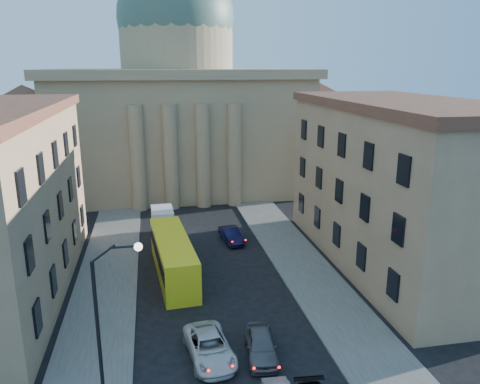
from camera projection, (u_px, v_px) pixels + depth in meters
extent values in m
cube|color=#514E4A|center=(102.00, 308.00, 34.66)|extent=(5.00, 60.00, 0.15)
cube|color=#514E4A|center=(320.00, 288.00, 37.75)|extent=(5.00, 60.00, 0.15)
cube|color=#917659|center=(180.00, 131.00, 70.16)|extent=(34.00, 26.00, 16.00)
cube|color=#917659|center=(178.00, 73.00, 67.97)|extent=(35.50, 27.50, 1.20)
cylinder|color=#917659|center=(177.00, 47.00, 67.03)|extent=(16.00, 16.00, 8.00)
sphere|color=#496354|center=(176.00, 18.00, 65.99)|extent=(16.40, 16.40, 16.40)
cube|color=#917659|center=(30.00, 154.00, 65.10)|extent=(13.00, 13.00, 11.00)
cone|color=#513123|center=(23.00, 100.00, 63.14)|extent=(26.02, 26.02, 4.00)
cube|color=#917659|center=(317.00, 145.00, 72.74)|extent=(13.00, 13.00, 11.00)
cone|color=#513123|center=(319.00, 96.00, 70.78)|extent=(26.02, 26.02, 4.00)
cylinder|color=#917659|center=(138.00, 159.00, 56.95)|extent=(1.80, 1.80, 13.00)
cylinder|color=#917659|center=(171.00, 157.00, 57.68)|extent=(1.80, 1.80, 13.00)
cylinder|color=#917659|center=(203.00, 156.00, 58.40)|extent=(1.80, 1.80, 13.00)
cylinder|color=#917659|center=(235.00, 155.00, 59.13)|extent=(1.80, 1.80, 13.00)
cube|color=tan|center=(399.00, 188.00, 41.28)|extent=(11.00, 26.00, 14.00)
cube|color=#513123|center=(406.00, 104.00, 39.38)|extent=(11.60, 26.60, 0.80)
cylinder|color=black|center=(98.00, 332.00, 24.34)|extent=(0.20, 0.20, 8.00)
cylinder|color=black|center=(103.00, 254.00, 23.30)|extent=(1.30, 0.12, 0.96)
cylinder|color=black|center=(123.00, 247.00, 23.40)|extent=(1.30, 0.12, 0.12)
sphere|color=white|center=(138.00, 247.00, 23.55)|extent=(0.44, 0.44, 0.44)
imported|color=silver|center=(209.00, 347.00, 28.65)|extent=(3.11, 5.69, 1.51)
imported|color=#545358|center=(261.00, 345.00, 28.83)|extent=(2.37, 4.73, 1.55)
imported|color=black|center=(231.00, 235.00, 47.66)|extent=(2.14, 4.67, 1.48)
cube|color=yellow|center=(173.00, 257.00, 39.87)|extent=(3.64, 12.03, 3.34)
cube|color=black|center=(173.00, 251.00, 39.73)|extent=(3.66, 11.39, 1.18)
cylinder|color=black|center=(167.00, 293.00, 35.88)|extent=(0.41, 1.10, 1.08)
cylinder|color=black|center=(195.00, 290.00, 36.44)|extent=(0.41, 1.10, 1.08)
cylinder|color=black|center=(156.00, 252.00, 43.90)|extent=(0.41, 1.10, 1.08)
cylinder|color=black|center=(179.00, 249.00, 44.45)|extent=(0.41, 1.10, 1.08)
cube|color=silver|center=(164.00, 235.00, 46.78)|extent=(2.17, 2.26, 2.20)
cube|color=black|center=(165.00, 236.00, 45.71)|extent=(2.02, 0.17, 1.01)
cube|color=silver|center=(163.00, 222.00, 48.98)|extent=(2.31, 3.91, 2.84)
cylinder|color=black|center=(156.00, 243.00, 46.42)|extent=(0.28, 0.83, 0.82)
cylinder|color=black|center=(174.00, 242.00, 46.80)|extent=(0.28, 0.83, 0.82)
cylinder|color=black|center=(154.00, 231.00, 49.87)|extent=(0.28, 0.83, 0.82)
cylinder|color=black|center=(171.00, 229.00, 50.26)|extent=(0.28, 0.83, 0.82)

